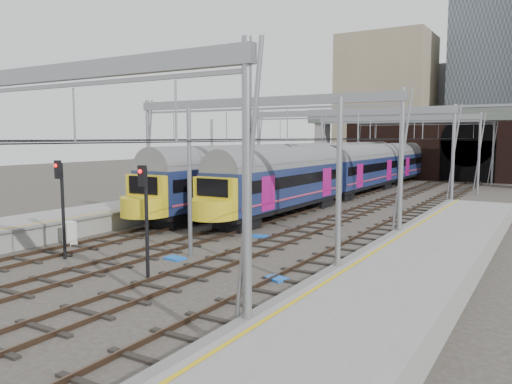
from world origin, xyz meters
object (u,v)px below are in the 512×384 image
Objects in this scene: signal_near_left at (61,197)px; train_second at (351,163)px; signal_near_centre at (145,207)px; train_main at (386,164)px; relay_cabinet at (69,233)px.

train_second is at bearing 97.74° from signal_near_left.
signal_near_centre is at bearing -80.59° from train_second.
signal_near_left is 1.01× the size of signal_near_centre.
train_second is 15.15× the size of signal_near_centre.
train_second is (-4.00, -0.41, 0.05)m from train_main.
signal_near_centre is (5.54, -0.39, -0.03)m from signal_near_left.
relay_cabinet is (-7.83, 2.55, -2.27)m from signal_near_centre.
train_main is at bearing 95.25° from signal_near_centre.
train_second is at bearing -174.11° from train_main.
train_second is 15.00× the size of signal_near_left.
signal_near_left is (1.34, -41.10, 0.32)m from train_second.
train_main is 14.59× the size of signal_near_left.
train_main is at bearing 96.52° from relay_cabinet.
train_main is 42.00m from signal_near_centre.
signal_near_centre is at bearing -4.32° from relay_cabinet.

